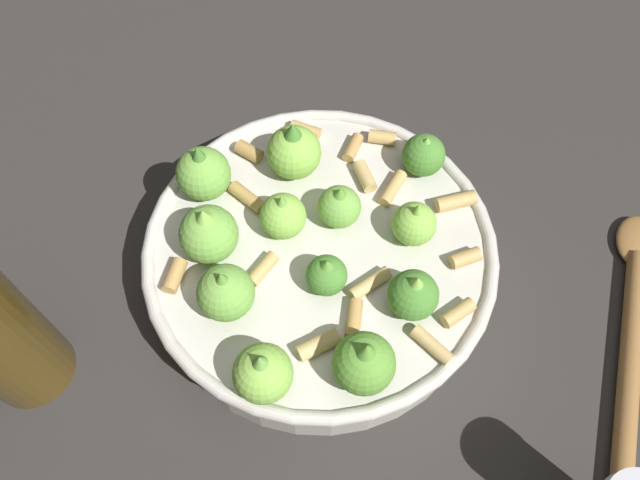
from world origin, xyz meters
name	(u,v)px	position (x,y,z in m)	size (l,w,h in m)	color
ground_plane	(320,275)	(0.00, 0.00, 0.00)	(2.40, 2.40, 0.00)	#2D2B28
cooking_pan	(317,256)	(0.00, 0.00, 0.04)	(0.27, 0.27, 0.11)	beige
wooden_spoon	(632,324)	(0.24, 0.08, 0.01)	(0.08, 0.24, 0.02)	olive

